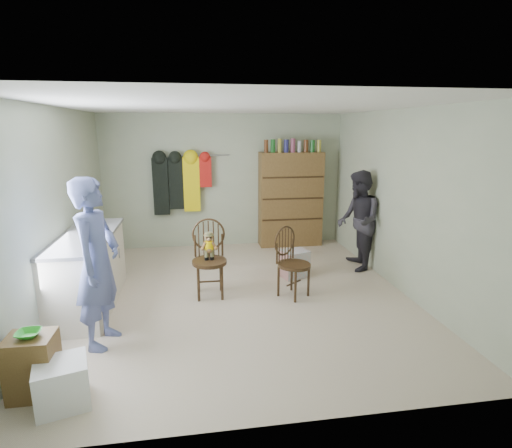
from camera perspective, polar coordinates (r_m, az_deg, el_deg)
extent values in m
plane|color=beige|center=(5.58, -2.26, -10.10)|extent=(5.00, 5.00, 0.00)
plane|color=#B0B99B|center=(7.67, -4.53, 6.10)|extent=(4.50, 0.00, 4.50)
plane|color=#B0B99B|center=(5.44, -26.65, 1.64)|extent=(0.00, 5.00, 5.00)
plane|color=#B0B99B|center=(5.90, 19.93, 3.09)|extent=(0.00, 5.00, 5.00)
plane|color=white|center=(5.12, -2.52, 16.47)|extent=(5.00, 5.00, 0.00)
cube|color=silver|center=(5.56, -22.82, -6.32)|extent=(0.60, 1.80, 0.90)
cube|color=slate|center=(5.43, -23.27, -1.63)|extent=(0.64, 1.86, 0.04)
cylinder|color=#99999E|center=(5.05, -20.67, -7.03)|extent=(0.02, 0.02, 0.14)
cylinder|color=#99999E|center=(5.88, -18.95, -3.99)|extent=(0.02, 0.02, 0.14)
cube|color=brown|center=(4.06, -29.25, -17.24)|extent=(0.38, 0.33, 0.55)
imported|color=green|center=(3.93, -29.76, -13.48)|extent=(0.20, 0.20, 0.05)
cube|color=white|center=(3.87, -25.95, -19.83)|extent=(0.49, 0.48, 0.38)
cylinder|color=#372513|center=(5.42, -6.67, -5.39)|extent=(0.47, 0.47, 0.05)
cylinder|color=#372513|center=(5.36, -8.22, -8.57)|extent=(0.04, 0.04, 0.47)
cylinder|color=#372513|center=(5.36, -4.87, -8.45)|extent=(0.04, 0.04, 0.47)
cylinder|color=#372513|center=(5.66, -8.22, -7.36)|extent=(0.04, 0.04, 0.47)
cylinder|color=#372513|center=(5.66, -5.06, -7.24)|extent=(0.04, 0.04, 0.47)
torus|color=#372513|center=(5.50, -6.81, -1.47)|extent=(0.45, 0.04, 0.45)
cylinder|color=#372513|center=(5.53, -8.70, -3.12)|extent=(0.03, 0.03, 0.31)
cylinder|color=#372513|center=(5.54, -4.84, -2.99)|extent=(0.03, 0.03, 0.31)
cylinder|color=#FAD202|center=(5.37, -6.74, -3.05)|extent=(0.12, 0.12, 0.11)
cylinder|color=#475128|center=(5.40, -6.71, -4.20)|extent=(0.07, 0.07, 0.18)
sphere|color=#9E7042|center=(5.34, -6.77, -1.93)|extent=(0.11, 0.11, 0.11)
cylinder|color=#475128|center=(5.32, -6.79, -1.39)|extent=(0.10, 0.10, 0.04)
cube|color=black|center=(5.29, -6.75, -1.99)|extent=(0.08, 0.01, 0.02)
cylinder|color=#372513|center=(5.41, 5.47, -5.85)|extent=(0.60, 0.60, 0.04)
cylinder|color=#372513|center=(5.30, 5.65, -8.96)|extent=(0.03, 0.03, 0.43)
cylinder|color=#372513|center=(5.51, 7.51, -8.12)|extent=(0.03, 0.03, 0.43)
cylinder|color=#372513|center=(5.48, 3.23, -8.17)|extent=(0.03, 0.03, 0.43)
cylinder|color=#372513|center=(5.68, 5.12, -7.39)|extent=(0.03, 0.03, 0.43)
torus|color=#372513|center=(5.42, 4.14, -2.40)|extent=(0.35, 0.27, 0.41)
cylinder|color=#372513|center=(5.33, 3.01, -4.25)|extent=(0.03, 0.03, 0.28)
cylinder|color=#372513|center=(5.58, 5.32, -3.47)|extent=(0.03, 0.03, 0.28)
cube|color=#E57B72|center=(6.19, 5.51, -5.65)|extent=(0.47, 0.41, 0.42)
imported|color=#56619E|center=(4.41, -21.74, -5.25)|extent=(0.55, 0.72, 1.78)
imported|color=#2D2B33|center=(6.56, 14.39, 0.46)|extent=(0.73, 0.87, 1.60)
cube|color=brown|center=(7.72, 4.95, 3.51)|extent=(1.20, 0.38, 1.80)
cube|color=#372513|center=(7.61, 5.23, 0.67)|extent=(1.16, 0.02, 0.03)
cube|color=#372513|center=(7.53, 5.30, 3.64)|extent=(1.16, 0.02, 0.03)
cube|color=#372513|center=(7.47, 5.36, 6.66)|extent=(1.16, 0.02, 0.03)
cylinder|color=#592D14|center=(7.41, 1.46, 11.06)|extent=(0.08, 0.08, 0.23)
cylinder|color=#19591E|center=(7.43, 2.43, 11.08)|extent=(0.09, 0.09, 0.24)
cylinder|color=#A59933|center=(7.45, 3.39, 11.12)|extent=(0.07, 0.07, 0.25)
cylinder|color=navy|center=(7.48, 4.34, 11.05)|extent=(0.09, 0.09, 0.23)
cylinder|color=#8C3F59|center=(7.51, 5.29, 11.11)|extent=(0.09, 0.09, 0.25)
cylinder|color=#B2B2B7|center=(7.54, 6.23, 10.92)|extent=(0.07, 0.07, 0.21)
cylinder|color=#592D14|center=(7.58, 7.16, 11.00)|extent=(0.09, 0.09, 0.23)
cylinder|color=#19591E|center=(7.61, 8.08, 10.96)|extent=(0.08, 0.08, 0.22)
cylinder|color=#A59933|center=(7.65, 8.99, 10.94)|extent=(0.08, 0.08, 0.22)
cylinder|color=#99999E|center=(7.54, -7.64, 9.72)|extent=(1.00, 0.02, 0.02)
cube|color=black|center=(7.56, -13.44, 5.24)|extent=(0.28, 0.10, 1.05)
cube|color=black|center=(7.53, -11.33, 5.71)|extent=(0.26, 0.10, 0.95)
cube|color=yellow|center=(7.53, -9.18, 5.60)|extent=(0.30, 0.10, 1.00)
cube|color=red|center=(7.51, -7.25, 7.37)|extent=(0.22, 0.10, 0.55)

